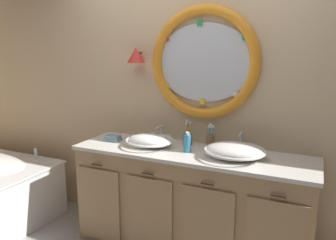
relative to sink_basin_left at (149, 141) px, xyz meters
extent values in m
cube|color=#D6B78E|center=(0.27, 0.35, 0.35)|extent=(6.40, 0.08, 2.60)
ellipsoid|color=silver|center=(0.38, 0.30, 0.66)|extent=(0.88, 0.02, 0.67)
torus|color=orange|center=(0.38, 0.29, 0.66)|extent=(0.97, 0.09, 0.97)
cube|color=purple|center=(0.82, 0.28, 0.67)|extent=(0.05, 0.01, 0.05)
cube|color=green|center=(0.72, 0.28, 0.87)|extent=(0.05, 0.01, 0.05)
cube|color=green|center=(0.34, 0.28, 0.99)|extent=(0.05, 0.01, 0.05)
cube|color=red|center=(0.03, 0.28, 0.87)|extent=(0.05, 0.01, 0.05)
cube|color=purple|center=(-0.06, 0.28, 0.62)|extent=(0.04, 0.01, 0.04)
cube|color=yellow|center=(0.04, 0.28, 0.45)|extent=(0.05, 0.01, 0.05)
cube|color=yellow|center=(0.38, 0.28, 0.32)|extent=(0.04, 0.01, 0.04)
cube|color=silver|center=(0.67, 0.28, 0.41)|extent=(0.05, 0.01, 0.05)
cylinder|color=#4C3823|center=(-0.24, 0.27, 0.74)|extent=(0.02, 0.09, 0.02)
cone|color=red|center=(-0.24, 0.22, 0.72)|extent=(0.17, 0.17, 0.14)
cube|color=tan|center=(0.37, 0.03, -0.52)|extent=(1.97, 0.56, 0.86)
cube|color=silver|center=(0.37, 0.03, -0.07)|extent=(2.00, 0.60, 0.03)
cube|color=silver|center=(0.37, 0.30, -0.15)|extent=(1.97, 0.02, 0.11)
cube|color=tan|center=(-0.36, -0.26, -0.56)|extent=(0.41, 0.02, 0.66)
cylinder|color=#422D1E|center=(-0.36, -0.27, -0.19)|extent=(0.10, 0.01, 0.01)
cube|color=tan|center=(0.13, -0.26, -0.56)|extent=(0.41, 0.02, 0.66)
cylinder|color=#422D1E|center=(0.13, -0.27, -0.19)|extent=(0.10, 0.01, 0.01)
cube|color=tan|center=(0.62, -0.26, -0.56)|extent=(0.41, 0.02, 0.66)
cylinder|color=#422D1E|center=(0.62, -0.27, -0.19)|extent=(0.10, 0.01, 0.01)
cylinder|color=#422D1E|center=(1.11, -0.27, -0.19)|extent=(0.10, 0.01, 0.01)
cylinder|color=silver|center=(-1.43, 0.06, -0.32)|extent=(0.04, 0.04, 0.11)
ellipsoid|color=white|center=(0.00, 0.00, 0.00)|extent=(0.40, 0.26, 0.11)
torus|color=white|center=(0.00, 0.00, 0.00)|extent=(0.42, 0.42, 0.02)
cylinder|color=silver|center=(0.00, 0.00, 0.00)|extent=(0.03, 0.03, 0.01)
ellipsoid|color=white|center=(0.75, 0.00, 0.00)|extent=(0.45, 0.34, 0.12)
torus|color=white|center=(0.75, 0.00, 0.01)|extent=(0.47, 0.47, 0.02)
cylinder|color=silver|center=(0.75, 0.00, 0.01)|extent=(0.03, 0.03, 0.01)
cylinder|color=silver|center=(0.00, 0.24, -0.05)|extent=(0.05, 0.05, 0.02)
cylinder|color=silver|center=(0.00, 0.24, 0.02)|extent=(0.02, 0.02, 0.11)
sphere|color=silver|center=(0.00, 0.24, 0.08)|extent=(0.03, 0.03, 0.03)
cylinder|color=silver|center=(0.00, 0.18, 0.08)|extent=(0.02, 0.12, 0.02)
cylinder|color=silver|center=(-0.08, 0.24, -0.03)|extent=(0.04, 0.04, 0.06)
cylinder|color=silver|center=(0.08, 0.24, -0.03)|extent=(0.04, 0.04, 0.06)
cube|color=silver|center=(-0.08, 0.24, 0.01)|extent=(0.05, 0.01, 0.01)
cube|color=silver|center=(0.08, 0.24, 0.01)|extent=(0.05, 0.01, 0.01)
cylinder|color=silver|center=(0.75, 0.24, -0.05)|extent=(0.05, 0.05, 0.02)
cylinder|color=silver|center=(0.75, 0.24, 0.03)|extent=(0.02, 0.02, 0.13)
sphere|color=silver|center=(0.75, 0.24, 0.09)|extent=(0.03, 0.03, 0.03)
cylinder|color=silver|center=(0.75, 0.19, 0.09)|extent=(0.02, 0.09, 0.02)
cylinder|color=silver|center=(0.67, 0.24, -0.03)|extent=(0.04, 0.04, 0.06)
cylinder|color=silver|center=(0.82, 0.24, -0.03)|extent=(0.04, 0.04, 0.06)
cube|color=silver|center=(0.67, 0.24, 0.01)|extent=(0.05, 0.01, 0.01)
cube|color=silver|center=(0.82, 0.24, 0.01)|extent=(0.05, 0.01, 0.01)
cylinder|color=slate|center=(0.28, 0.20, -0.01)|extent=(0.08, 0.08, 0.09)
torus|color=slate|center=(0.28, 0.20, 0.03)|extent=(0.09, 0.09, 0.01)
cylinder|color=orange|center=(0.30, 0.20, 0.05)|extent=(0.03, 0.03, 0.18)
cube|color=white|center=(0.30, 0.20, 0.15)|extent=(0.02, 0.02, 0.03)
cylinder|color=#19ADB2|center=(0.26, 0.21, 0.05)|extent=(0.04, 0.03, 0.19)
cube|color=white|center=(0.26, 0.21, 0.16)|extent=(0.02, 0.02, 0.03)
cylinder|color=orange|center=(0.27, 0.18, 0.04)|extent=(0.02, 0.01, 0.18)
cube|color=white|center=(0.27, 0.18, 0.14)|extent=(0.02, 0.02, 0.02)
cylinder|color=#996647|center=(0.48, 0.23, 0.00)|extent=(0.07, 0.07, 0.10)
torus|color=#996647|center=(0.48, 0.23, 0.05)|extent=(0.08, 0.08, 0.01)
cylinder|color=#19ADB2|center=(0.49, 0.22, 0.04)|extent=(0.03, 0.02, 0.16)
cube|color=white|center=(0.49, 0.22, 0.13)|extent=(0.02, 0.02, 0.02)
cylinder|color=pink|center=(0.47, 0.23, 0.04)|extent=(0.04, 0.03, 0.17)
cube|color=white|center=(0.47, 0.23, 0.14)|extent=(0.02, 0.02, 0.03)
cylinder|color=#19ADB2|center=(0.47, 0.21, 0.04)|extent=(0.02, 0.02, 0.16)
cube|color=white|center=(0.47, 0.21, 0.13)|extent=(0.02, 0.02, 0.02)
cylinder|color=#388EBC|center=(0.35, -0.01, 0.02)|extent=(0.06, 0.06, 0.15)
cylinder|color=silver|center=(0.35, -0.01, 0.10)|extent=(0.04, 0.04, 0.02)
cylinder|color=silver|center=(0.35, -0.02, 0.11)|extent=(0.01, 0.04, 0.01)
cube|color=#7593A8|center=(-0.40, 0.02, -0.04)|extent=(0.14, 0.11, 0.02)
cube|color=#7593A8|center=(-0.40, 0.02, -0.02)|extent=(0.14, 0.11, 0.02)
camera|label=1|loc=(1.29, -2.43, 0.76)|focal=35.16mm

